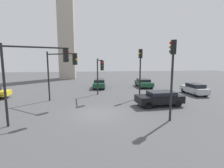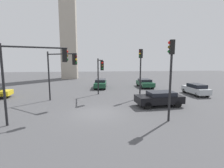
# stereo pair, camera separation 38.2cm
# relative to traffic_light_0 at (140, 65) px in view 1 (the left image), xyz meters

# --- Properties ---
(ground_plane) EXTENTS (98.86, 98.86, 0.00)m
(ground_plane) POSITION_rel_traffic_light_0_xyz_m (-5.07, -5.11, -3.90)
(ground_plane) COLOR #4C4C4F
(traffic_light_0) EXTENTS (0.48, 0.45, 5.63)m
(traffic_light_0) POSITION_rel_traffic_light_0_xyz_m (0.00, 0.00, 0.00)
(traffic_light_0) COLOR black
(traffic_light_0) RESTS_ON ground_plane
(traffic_light_1) EXTENTS (0.48, 0.38, 5.84)m
(traffic_light_1) POSITION_rel_traffic_light_0_xyz_m (0.16, -7.37, 0.13)
(traffic_light_1) COLOR black
(traffic_light_1) RESTS_ON ground_plane
(traffic_light_2) EXTENTS (4.10, 1.98, 5.53)m
(traffic_light_2) POSITION_rel_traffic_light_0_xyz_m (-9.39, -6.26, 0.13)
(traffic_light_2) COLOR black
(traffic_light_2) RESTS_ON ground_plane
(traffic_light_3) EXTENTS (0.60, 3.93, 4.60)m
(traffic_light_3) POSITION_rel_traffic_light_0_xyz_m (-4.55, 0.95, -0.56)
(traffic_light_3) COLOR black
(traffic_light_3) RESTS_ON ground_plane
(traffic_light_4) EXTENTS (3.40, 2.65, 5.32)m
(traffic_light_4) POSITION_rel_traffic_light_0_xyz_m (-8.61, -1.06, -0.09)
(traffic_light_4) COLOR black
(traffic_light_4) RESTS_ON ground_plane
(car_0) EXTENTS (2.19, 4.53, 1.36)m
(car_0) POSITION_rel_traffic_light_0_xyz_m (-4.26, 7.80, -3.17)
(car_0) COLOR #19472D
(car_0) RESTS_ON ground_plane
(car_1) EXTENTS (4.56, 2.32, 1.42)m
(car_1) POSITION_rel_traffic_light_0_xyz_m (1.01, -3.40, -3.12)
(car_1) COLOR black
(car_1) RESTS_ON ground_plane
(car_2) EXTENTS (1.99, 4.35, 1.31)m
(car_2) POSITION_rel_traffic_light_0_xyz_m (2.96, 7.78, -3.19)
(car_2) COLOR #19472D
(car_2) RESTS_ON ground_plane
(car_3) EXTENTS (1.78, 4.04, 1.43)m
(car_3) POSITION_rel_traffic_light_0_xyz_m (7.57, 1.14, -3.15)
(car_3) COLOR #ADB2B7
(car_3) RESTS_ON ground_plane
(skyline_tower) EXTENTS (3.48, 3.48, 24.10)m
(skyline_tower) POSITION_rel_traffic_light_0_xyz_m (-10.91, 22.17, 8.15)
(skyline_tower) COLOR #A89E8E
(skyline_tower) RESTS_ON ground_plane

